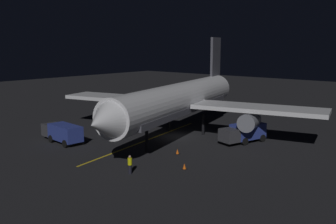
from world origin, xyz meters
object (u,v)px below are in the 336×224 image
Objects in this scene: catering_truck at (244,133)px; baggage_truck at (63,133)px; traffic_cone_near_right at (177,152)px; traffic_cone_near_left at (184,167)px; ground_crew_worker at (130,164)px; airliner at (180,100)px.

baggage_truck is at bearing 40.15° from catering_truck.
catering_truck is 11.58× the size of traffic_cone_near_right.
catering_truck is at bearing -87.21° from traffic_cone_near_left.
catering_truck is at bearing -108.79° from traffic_cone_near_right.
traffic_cone_near_left is (-2.99, -4.26, -0.64)m from ground_crew_worker.
ground_crew_worker is (-14.34, 2.64, -0.30)m from baggage_truck.
catering_truck is 16.92m from ground_crew_worker.
ground_crew_worker is 3.16× the size of traffic_cone_near_right.
airliner is 15.98m from ground_crew_worker.
baggage_truck is at bearing 20.55° from traffic_cone_near_right.
traffic_cone_near_left is at bearing -174.67° from baggage_truck.
traffic_cone_near_left is 5.07m from traffic_cone_near_right.
airliner is 14.08m from traffic_cone_near_left.
traffic_cone_near_right is (3.66, -3.50, 0.00)m from traffic_cone_near_left.
ground_crew_worker is at bearing 81.92° from catering_truck.
baggage_truck reaches higher than traffic_cone_near_left.
baggage_truck is at bearing -10.42° from ground_crew_worker.
catering_truck reaches higher than traffic_cone_near_right.
traffic_cone_near_right is at bearing -43.73° from traffic_cone_near_left.
ground_crew_worker is at bearing 169.58° from baggage_truck.
traffic_cone_near_left is at bearing 92.79° from catering_truck.
airliner is 66.18× the size of traffic_cone_near_left.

